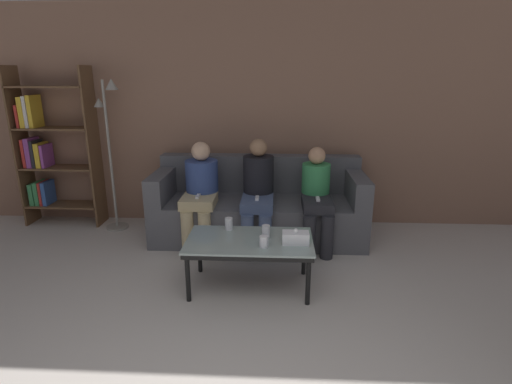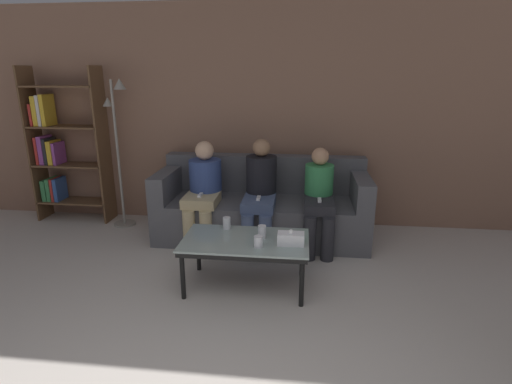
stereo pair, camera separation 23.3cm
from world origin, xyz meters
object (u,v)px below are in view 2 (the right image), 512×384
at_px(seated_person_mid_right, 319,196).
at_px(seated_person_left_end, 204,188).
at_px(tissue_box, 291,239).
at_px(couch, 262,208).
at_px(cup_near_right, 227,223).
at_px(cup_near_left, 262,232).
at_px(coffee_table, 245,244).
at_px(bookshelf, 60,147).
at_px(cup_far_center, 258,242).
at_px(standing_lamp, 118,138).
at_px(seated_person_mid_left, 260,190).

bearing_deg(seated_person_mid_right, seated_person_left_end, 178.23).
bearing_deg(tissue_box, couch, 106.26).
bearing_deg(cup_near_right, seated_person_mid_right, 40.06).
bearing_deg(seated_person_left_end, couch, 18.42).
relative_size(couch, cup_near_left, 20.80).
xyz_separation_m(couch, coffee_table, (-0.03, -1.18, 0.08)).
xyz_separation_m(cup_near_right, tissue_box, (0.59, -0.28, -0.00)).
bearing_deg(bookshelf, cup_far_center, -31.17).
height_order(tissue_box, standing_lamp, standing_lamp).
xyz_separation_m(cup_near_right, bookshelf, (-2.33, 1.25, 0.42)).
bearing_deg(couch, coffee_table, -91.27).
height_order(standing_lamp, seated_person_mid_right, standing_lamp).
distance_m(coffee_table, standing_lamp, 2.25).
distance_m(coffee_table, tissue_box, 0.40).
bearing_deg(seated_person_mid_right, bookshelf, 170.54).
height_order(cup_near_left, seated_person_mid_right, seated_person_mid_right).
relative_size(coffee_table, standing_lamp, 0.61).
xyz_separation_m(couch, seated_person_mid_left, (0.00, -0.23, 0.29)).
bearing_deg(seated_person_mid_left, coffee_table, -91.57).
xyz_separation_m(couch, seated_person_left_end, (-0.62, -0.21, 0.28)).
bearing_deg(coffee_table, seated_person_left_end, 121.60).
relative_size(tissue_box, bookshelf, 0.12).
height_order(cup_near_right, standing_lamp, standing_lamp).
relative_size(tissue_box, standing_lamp, 0.13).
bearing_deg(standing_lamp, seated_person_mid_left, -12.15).
distance_m(cup_far_center, standing_lamp, 2.41).
xyz_separation_m(coffee_table, seated_person_left_end, (-0.60, 0.97, 0.20)).
distance_m(seated_person_left_end, seated_person_mid_left, 0.62).
bearing_deg(cup_near_left, couch, 95.65).
bearing_deg(cup_near_right, couch, 76.68).
relative_size(cup_far_center, seated_person_mid_left, 0.08).
xyz_separation_m(cup_near_left, bookshelf, (-2.67, 1.42, 0.42)).
relative_size(cup_far_center, standing_lamp, 0.05).
height_order(cup_near_left, cup_far_center, cup_near_left).
xyz_separation_m(couch, seated_person_mid_right, (0.62, -0.25, 0.24)).
relative_size(bookshelf, seated_person_mid_right, 1.79).
height_order(couch, standing_lamp, standing_lamp).
relative_size(cup_near_left, seated_person_mid_left, 0.10).
bearing_deg(bookshelf, seated_person_mid_left, -11.30).
distance_m(cup_near_left, seated_person_mid_right, 1.02).
bearing_deg(bookshelf, seated_person_mid_right, -9.46).
bearing_deg(seated_person_mid_left, cup_near_right, -107.23).
xyz_separation_m(couch, cup_near_left, (0.11, -1.13, 0.18)).
bearing_deg(coffee_table, cup_far_center, -48.65).
distance_m(tissue_box, seated_person_mid_right, 1.03).
xyz_separation_m(coffee_table, cup_far_center, (0.13, -0.14, 0.09)).
xyz_separation_m(tissue_box, seated_person_mid_left, (-0.36, 1.01, 0.12)).
height_order(coffee_table, seated_person_left_end, seated_person_left_end).
distance_m(couch, seated_person_mid_right, 0.71).
height_order(tissue_box, seated_person_mid_left, seated_person_mid_left).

